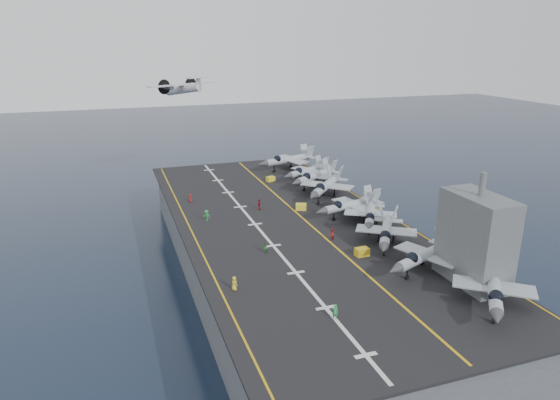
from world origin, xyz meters
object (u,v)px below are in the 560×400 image
object	(u,v)px
tow_cart_a	(362,252)
fighter_jet_0	(494,288)
island_superstructure	(477,229)
transport_plane	(183,89)

from	to	relation	value
tow_cart_a	fighter_jet_0	bearing A→B (deg)	-66.79
tow_cart_a	island_superstructure	bearing A→B (deg)	-51.34
transport_plane	fighter_jet_0	bearing A→B (deg)	-76.65
transport_plane	tow_cart_a	bearing A→B (deg)	-79.25
fighter_jet_0	tow_cart_a	size ratio (longest dim) A/B	8.18
island_superstructure	tow_cart_a	world-z (taller)	island_superstructure
island_superstructure	tow_cart_a	size ratio (longest dim) A/B	7.16
fighter_jet_0	tow_cart_a	bearing A→B (deg)	113.21
island_superstructure	transport_plane	size ratio (longest dim) A/B	0.59
tow_cart_a	transport_plane	xyz separation A→B (m)	(-14.07, 74.08, 17.55)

